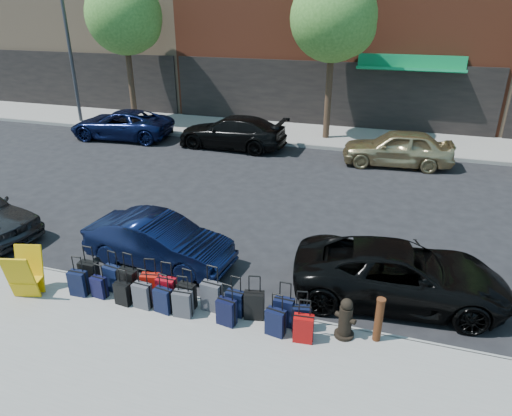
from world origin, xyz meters
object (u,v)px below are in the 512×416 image
(bollard, at_px, (379,319))
(car_near_2, at_px, (400,274))
(car_far_1, at_px, (232,132))
(car_far_0, at_px, (121,124))
(tree_left, at_px, (127,18))
(car_near_1, at_px, (159,241))
(suitcase_front_5, at_px, (187,296))
(display_rack, at_px, (25,274))
(streetlight, at_px, (71,34))
(car_far_2, at_px, (397,148))
(fire_hydrant, at_px, (345,319))
(tree_center, at_px, (336,20))

(bollard, height_order, car_near_2, car_near_2)
(car_far_1, bearing_deg, car_far_0, -86.84)
(tree_left, bearing_deg, car_far_0, -74.47)
(tree_left, bearing_deg, bollard, -45.90)
(tree_left, xyz_separation_m, car_near_1, (8.24, -12.68, -4.78))
(bollard, relative_size, car_near_1, 0.25)
(tree_left, relative_size, car_far_1, 1.46)
(suitcase_front_5, xyz_separation_m, display_rack, (-3.58, -0.65, 0.26))
(streetlight, distance_m, car_far_2, 17.26)
(display_rack, distance_m, car_far_1, 12.49)
(car_near_1, xyz_separation_m, car_far_2, (5.49, 9.86, 0.11))
(display_rack, bearing_deg, car_near_2, 3.54)
(streetlight, bearing_deg, car_far_1, -10.89)
(car_far_1, distance_m, car_far_2, 7.29)
(bollard, relative_size, display_rack, 0.86)
(bollard, bearing_deg, car_far_0, 138.42)
(suitcase_front_5, bearing_deg, fire_hydrant, 8.35)
(car_near_1, bearing_deg, bollard, -100.19)
(fire_hydrant, bearing_deg, car_far_1, 143.79)
(suitcase_front_5, relative_size, display_rack, 0.83)
(car_near_1, height_order, car_far_2, car_far_2)
(fire_hydrant, xyz_separation_m, car_far_1, (-6.69, 11.76, 0.18))
(bollard, xyz_separation_m, car_near_2, (0.34, 1.75, 0.01))
(streetlight, bearing_deg, car_far_2, -7.26)
(display_rack, height_order, car_far_2, car_far_2)
(car_far_0, xyz_separation_m, car_far_1, (5.72, 0.13, 0.04))
(streetlight, xyz_separation_m, car_far_2, (16.67, -2.13, -3.92))
(tree_left, height_order, suitcase_front_5, tree_left)
(car_near_2, xyz_separation_m, car_far_1, (-7.64, 9.93, 0.08))
(bollard, relative_size, car_far_2, 0.22)
(tree_center, bearing_deg, car_far_0, -164.88)
(car_far_0, height_order, car_far_2, car_far_2)
(display_rack, relative_size, car_far_0, 0.22)
(bollard, height_order, car_near_1, car_near_1)
(tree_center, relative_size, streetlight, 0.91)
(streetlight, height_order, suitcase_front_5, streetlight)
(car_near_2, xyz_separation_m, car_far_2, (-0.36, 9.61, 0.09))
(fire_hydrant, distance_m, car_far_1, 13.53)
(streetlight, bearing_deg, display_rack, -57.35)
(fire_hydrant, xyz_separation_m, car_far_2, (0.60, 11.44, 0.19))
(tree_left, relative_size, car_near_1, 1.90)
(suitcase_front_5, distance_m, car_near_2, 4.70)
(car_far_1, bearing_deg, tree_left, -109.42)
(car_far_1, bearing_deg, bollard, 33.83)
(tree_center, xyz_separation_m, streetlight, (-13.44, -0.70, -0.75))
(tree_left, height_order, fire_hydrant, tree_left)
(display_rack, bearing_deg, tree_center, 59.60)
(streetlight, height_order, bollard, streetlight)
(tree_center, bearing_deg, car_far_2, -41.14)
(tree_left, xyz_separation_m, car_near_2, (14.09, -12.44, -4.76))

